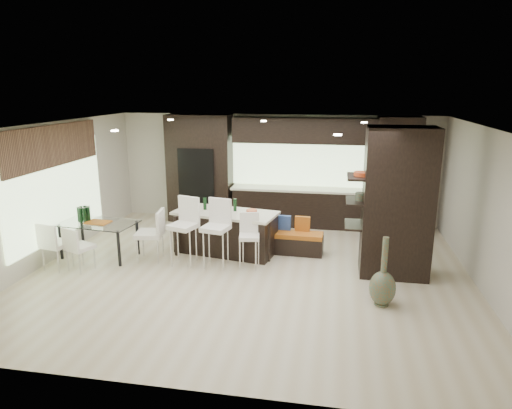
% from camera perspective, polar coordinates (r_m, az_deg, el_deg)
% --- Properties ---
extents(ground, '(8.00, 8.00, 0.00)m').
position_cam_1_polar(ground, '(8.63, -0.71, -8.41)').
color(ground, beige).
rests_on(ground, ground).
extents(back_wall, '(8.00, 0.02, 2.70)m').
position_cam_1_polar(back_wall, '(11.58, 2.54, 4.51)').
color(back_wall, beige).
rests_on(back_wall, ground).
extents(left_wall, '(0.02, 7.00, 2.70)m').
position_cam_1_polar(left_wall, '(9.76, -24.48, 1.31)').
color(left_wall, beige).
rests_on(left_wall, ground).
extents(right_wall, '(0.02, 7.00, 2.70)m').
position_cam_1_polar(right_wall, '(8.43, 27.03, -0.90)').
color(right_wall, beige).
rests_on(right_wall, ground).
extents(ceiling, '(8.00, 7.00, 0.02)m').
position_cam_1_polar(ceiling, '(7.97, -0.77, 9.77)').
color(ceiling, white).
rests_on(ceiling, ground).
extents(window_left, '(0.04, 3.20, 1.90)m').
position_cam_1_polar(window_left, '(9.90, -23.65, 1.57)').
color(window_left, '#B2D199').
rests_on(window_left, left_wall).
extents(window_back, '(3.40, 0.04, 1.20)m').
position_cam_1_polar(window_back, '(11.44, 5.52, 5.35)').
color(window_back, '#B2D199').
rests_on(window_back, back_wall).
extents(stone_accent, '(0.08, 3.00, 0.80)m').
position_cam_1_polar(stone_accent, '(9.74, -24.04, 6.73)').
color(stone_accent, brown).
rests_on(stone_accent, left_wall).
extents(ceiling_spots, '(4.00, 3.00, 0.02)m').
position_cam_1_polar(ceiling_spots, '(8.22, -0.44, 9.77)').
color(ceiling_spots, white).
rests_on(ceiling_spots, ceiling).
extents(back_cabinetry, '(6.80, 0.68, 2.70)m').
position_cam_1_polar(back_cabinetry, '(11.20, 4.86, 4.13)').
color(back_cabinetry, black).
rests_on(back_cabinetry, ground).
extents(refrigerator, '(0.90, 0.68, 1.90)m').
position_cam_1_polar(refrigerator, '(11.69, -7.01, 2.52)').
color(refrigerator, black).
rests_on(refrigerator, ground).
extents(partition_column, '(1.20, 0.80, 2.70)m').
position_cam_1_polar(partition_column, '(8.51, 17.24, 0.19)').
color(partition_column, black).
rests_on(partition_column, ground).
extents(kitchen_island, '(2.22, 1.26, 0.87)m').
position_cam_1_polar(kitchen_island, '(9.49, -3.81, -3.47)').
color(kitchen_island, black).
rests_on(kitchen_island, ground).
extents(stool_left, '(0.59, 0.59, 1.06)m').
position_cam_1_polar(stool_left, '(8.92, -9.04, -4.16)').
color(stool_left, white).
rests_on(stool_left, ground).
extents(stool_mid, '(0.55, 0.55, 1.05)m').
position_cam_1_polar(stool_mid, '(8.74, -5.05, -4.46)').
color(stool_mid, white).
rests_on(stool_mid, ground).
extents(stool_right, '(0.43, 0.43, 0.85)m').
position_cam_1_polar(stool_right, '(8.68, -0.84, -5.26)').
color(stool_right, white).
rests_on(stool_right, ground).
extents(bench, '(1.17, 0.49, 0.44)m').
position_cam_1_polar(bench, '(9.51, 4.89, -4.80)').
color(bench, black).
rests_on(bench, ground).
extents(floor_vase, '(0.43, 0.43, 1.13)m').
position_cam_1_polar(floor_vase, '(7.46, 15.66, -8.07)').
color(floor_vase, '#4E533B').
rests_on(floor_vase, ground).
extents(dining_table, '(1.57, 1.00, 0.72)m').
position_cam_1_polar(dining_table, '(9.77, -18.96, -4.19)').
color(dining_table, white).
rests_on(dining_table, ground).
extents(chair_near, '(0.55, 0.55, 0.79)m').
position_cam_1_polar(chair_near, '(9.18, -21.11, -5.34)').
color(chair_near, white).
rests_on(chair_near, ground).
extents(chair_far, '(0.55, 0.55, 0.85)m').
position_cam_1_polar(chair_far, '(9.41, -23.62, -4.93)').
color(chair_far, white).
rests_on(chair_far, ground).
extents(chair_end, '(0.58, 0.58, 0.95)m').
position_cam_1_polar(chair_end, '(9.27, -13.15, -4.03)').
color(chair_end, white).
rests_on(chair_end, ground).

